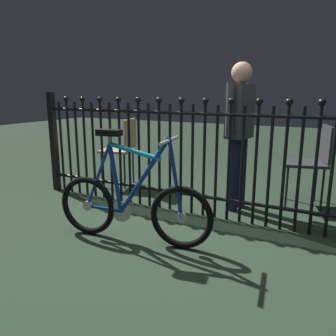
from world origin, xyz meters
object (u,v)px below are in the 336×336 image
chair_tan (123,145)px  person_visitor (239,125)px  bicycle (132,205)px  chair_charcoal (313,157)px

chair_tan → person_visitor: 1.63m
person_visitor → chair_tan: bearing=172.9°
chair_tan → bicycle: bearing=-52.6°
chair_charcoal → person_visitor: bearing=-144.6°
bicycle → person_visitor: (0.53, 1.18, 0.57)m
bicycle → chair_charcoal: bearing=54.0°
chair_tan → person_visitor: size_ratio=0.58×
chair_charcoal → person_visitor: (-0.68, -0.48, 0.35)m
bicycle → chair_tan: 1.75m
bicycle → chair_tan: (-1.05, 1.38, 0.22)m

